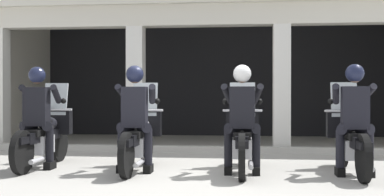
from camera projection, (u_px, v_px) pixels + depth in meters
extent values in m
plane|color=#A8A59E|center=(205.00, 150.00, 10.06)|extent=(80.00, 80.00, 0.00)
cube|color=black|center=(217.00, 82.00, 13.71)|extent=(10.19, 0.24, 3.03)
cube|color=beige|center=(208.00, 15.00, 10.18)|extent=(10.19, 0.36, 0.44)
cube|color=beige|center=(213.00, 14.00, 11.86)|extent=(10.19, 4.09, 0.16)
cube|color=beige|center=(18.00, 80.00, 12.41)|extent=(0.30, 4.09, 3.03)
cube|color=silver|center=(136.00, 88.00, 10.35)|extent=(0.35, 0.36, 2.59)
cube|color=silver|center=(281.00, 88.00, 10.02)|extent=(0.35, 0.36, 2.59)
cube|color=#B7B5AD|center=(206.00, 149.00, 9.70)|extent=(9.79, 0.24, 0.12)
cylinder|color=black|center=(59.00, 143.00, 8.39)|extent=(0.09, 0.64, 0.64)
cylinder|color=black|center=(22.00, 152.00, 7.00)|extent=(0.09, 0.64, 0.64)
cube|color=black|center=(59.00, 131.00, 8.39)|extent=(0.14, 0.44, 0.08)
cube|color=silver|center=(41.00, 144.00, 7.64)|extent=(0.28, 0.44, 0.28)
cube|color=black|center=(42.00, 136.00, 7.69)|extent=(0.18, 1.24, 0.16)
ellipsoid|color=black|center=(48.00, 124.00, 7.91)|extent=(0.26, 0.48, 0.22)
cube|color=black|center=(37.00, 132.00, 7.51)|extent=(0.24, 0.52, 0.10)
cube|color=black|center=(24.00, 140.00, 7.05)|extent=(0.16, 0.48, 0.10)
cylinder|color=silver|center=(58.00, 129.00, 8.33)|extent=(0.05, 0.24, 0.53)
cube|color=black|center=(56.00, 121.00, 8.27)|extent=(0.52, 0.16, 0.44)
sphere|color=silver|center=(58.00, 120.00, 8.36)|extent=(0.18, 0.18, 0.18)
cube|color=silver|center=(56.00, 99.00, 8.24)|extent=(0.40, 0.14, 0.54)
cylinder|color=silver|center=(54.00, 110.00, 8.16)|extent=(0.62, 0.04, 0.04)
cylinder|color=silver|center=(39.00, 160.00, 7.28)|extent=(0.07, 0.55, 0.07)
cube|color=black|center=(37.00, 106.00, 7.49)|extent=(0.36, 0.22, 0.60)
cube|color=#14193F|center=(40.00, 105.00, 7.61)|extent=(0.05, 0.02, 0.32)
sphere|color=#936B51|center=(37.00, 77.00, 7.50)|extent=(0.21, 0.21, 0.21)
sphere|color=#191E38|center=(37.00, 75.00, 7.50)|extent=(0.26, 0.26, 0.26)
cylinder|color=black|center=(46.00, 127.00, 7.49)|extent=(0.26, 0.29, 0.17)
cylinder|color=black|center=(50.00, 144.00, 7.49)|extent=(0.12, 0.12, 0.53)
cube|color=black|center=(50.00, 165.00, 7.50)|extent=(0.11, 0.26, 0.12)
cylinder|color=black|center=(29.00, 126.00, 7.53)|extent=(0.26, 0.29, 0.17)
cylinder|color=black|center=(25.00, 144.00, 7.53)|extent=(0.12, 0.12, 0.53)
cube|color=black|center=(25.00, 165.00, 7.55)|extent=(0.11, 0.26, 0.12)
cylinder|color=black|center=(56.00, 94.00, 7.69)|extent=(0.19, 0.48, 0.31)
sphere|color=black|center=(63.00, 101.00, 7.90)|extent=(0.09, 0.09, 0.09)
cylinder|color=black|center=(29.00, 94.00, 7.74)|extent=(0.19, 0.48, 0.31)
sphere|color=black|center=(33.00, 101.00, 7.95)|extent=(0.09, 0.09, 0.09)
cylinder|color=black|center=(147.00, 145.00, 8.05)|extent=(0.09, 0.64, 0.64)
cylinder|color=black|center=(126.00, 155.00, 6.66)|extent=(0.09, 0.64, 0.64)
cube|color=black|center=(147.00, 132.00, 8.05)|extent=(0.14, 0.44, 0.08)
cube|color=silver|center=(137.00, 147.00, 7.31)|extent=(0.28, 0.44, 0.28)
cube|color=black|center=(138.00, 138.00, 7.35)|extent=(0.18, 1.24, 0.16)
ellipsoid|color=#B2B2B7|center=(141.00, 125.00, 7.57)|extent=(0.26, 0.48, 0.22)
cube|color=black|center=(135.00, 134.00, 7.18)|extent=(0.24, 0.52, 0.10)
cube|color=black|center=(127.00, 142.00, 6.72)|extent=(0.16, 0.48, 0.10)
cylinder|color=silver|center=(146.00, 131.00, 7.99)|extent=(0.05, 0.24, 0.53)
cube|color=black|center=(145.00, 122.00, 7.93)|extent=(0.52, 0.16, 0.44)
sphere|color=silver|center=(147.00, 121.00, 8.03)|extent=(0.18, 0.18, 0.18)
cube|color=silver|center=(145.00, 99.00, 7.91)|extent=(0.40, 0.14, 0.54)
cylinder|color=silver|center=(144.00, 110.00, 7.83)|extent=(0.62, 0.04, 0.04)
cylinder|color=silver|center=(140.00, 163.00, 6.95)|extent=(0.07, 0.55, 0.07)
cube|color=black|center=(135.00, 107.00, 7.15)|extent=(0.36, 0.22, 0.60)
cube|color=black|center=(136.00, 106.00, 7.27)|extent=(0.05, 0.02, 0.32)
sphere|color=#936B51|center=(135.00, 76.00, 7.17)|extent=(0.21, 0.21, 0.21)
sphere|color=#191E38|center=(135.00, 74.00, 7.17)|extent=(0.26, 0.26, 0.26)
cylinder|color=black|center=(144.00, 128.00, 7.16)|extent=(0.26, 0.29, 0.17)
cylinder|color=black|center=(148.00, 147.00, 7.16)|extent=(0.12, 0.12, 0.53)
cube|color=black|center=(148.00, 169.00, 7.17)|extent=(0.11, 0.26, 0.12)
cylinder|color=black|center=(126.00, 128.00, 7.19)|extent=(0.26, 0.29, 0.17)
cylinder|color=black|center=(122.00, 146.00, 7.20)|extent=(0.12, 0.12, 0.53)
cube|color=black|center=(122.00, 168.00, 7.21)|extent=(0.11, 0.26, 0.12)
cylinder|color=black|center=(152.00, 94.00, 7.36)|extent=(0.19, 0.48, 0.31)
sphere|color=black|center=(157.00, 101.00, 7.56)|extent=(0.09, 0.09, 0.09)
cylinder|color=black|center=(124.00, 94.00, 7.40)|extent=(0.19, 0.48, 0.31)
sphere|color=black|center=(125.00, 101.00, 7.62)|extent=(0.09, 0.09, 0.09)
cylinder|color=black|center=(242.00, 146.00, 7.88)|extent=(0.09, 0.64, 0.64)
cylinder|color=black|center=(242.00, 157.00, 6.49)|extent=(0.09, 0.64, 0.64)
cube|color=black|center=(242.00, 133.00, 7.88)|extent=(0.14, 0.44, 0.08)
cube|color=silver|center=(242.00, 148.00, 7.13)|extent=(0.28, 0.44, 0.28)
cube|color=black|center=(242.00, 139.00, 7.18)|extent=(0.18, 1.24, 0.16)
ellipsoid|color=#1E2338|center=(242.00, 126.00, 7.40)|extent=(0.26, 0.48, 0.22)
cube|color=black|center=(242.00, 135.00, 7.00)|extent=(0.24, 0.52, 0.10)
cube|color=black|center=(242.00, 143.00, 6.54)|extent=(0.16, 0.48, 0.10)
cylinder|color=silver|center=(242.00, 131.00, 7.82)|extent=(0.05, 0.24, 0.53)
cube|color=black|center=(242.00, 123.00, 7.75)|extent=(0.52, 0.16, 0.44)
sphere|color=silver|center=(242.00, 121.00, 7.85)|extent=(0.18, 0.18, 0.18)
cube|color=silver|center=(242.00, 99.00, 7.73)|extent=(0.40, 0.14, 0.54)
cylinder|color=silver|center=(242.00, 111.00, 7.65)|extent=(0.62, 0.04, 0.04)
cylinder|color=silver|center=(251.00, 165.00, 6.77)|extent=(0.07, 0.55, 0.07)
cube|color=black|center=(242.00, 107.00, 6.98)|extent=(0.36, 0.22, 0.60)
cube|color=black|center=(242.00, 106.00, 7.10)|extent=(0.05, 0.02, 0.32)
sphere|color=tan|center=(242.00, 76.00, 6.99)|extent=(0.21, 0.21, 0.21)
sphere|color=silver|center=(242.00, 74.00, 6.99)|extent=(0.26, 0.26, 0.26)
cylinder|color=black|center=(252.00, 129.00, 6.98)|extent=(0.26, 0.29, 0.17)
cylinder|color=black|center=(256.00, 148.00, 6.98)|extent=(0.12, 0.12, 0.53)
cube|color=black|center=(256.00, 171.00, 6.99)|extent=(0.11, 0.26, 0.12)
cylinder|color=black|center=(232.00, 129.00, 7.01)|extent=(0.26, 0.29, 0.17)
cylinder|color=black|center=(228.00, 148.00, 7.02)|extent=(0.12, 0.12, 0.53)
cube|color=black|center=(228.00, 170.00, 7.04)|extent=(0.11, 0.26, 0.12)
cylinder|color=black|center=(257.00, 94.00, 7.18)|extent=(0.19, 0.48, 0.31)
sphere|color=black|center=(259.00, 101.00, 7.39)|extent=(0.09, 0.09, 0.09)
cylinder|color=black|center=(227.00, 94.00, 7.23)|extent=(0.19, 0.48, 0.31)
sphere|color=black|center=(225.00, 101.00, 7.44)|extent=(0.09, 0.09, 0.09)
cylinder|color=black|center=(342.00, 147.00, 7.72)|extent=(0.09, 0.64, 0.64)
cylinder|color=black|center=(364.00, 159.00, 6.33)|extent=(0.09, 0.64, 0.64)
cube|color=black|center=(342.00, 134.00, 7.72)|extent=(0.14, 0.44, 0.08)
cube|color=silver|center=(353.00, 149.00, 6.97)|extent=(0.28, 0.44, 0.28)
cube|color=black|center=(352.00, 140.00, 7.02)|extent=(0.18, 1.24, 0.16)
ellipsoid|color=black|center=(349.00, 126.00, 7.24)|extent=(0.26, 0.48, 0.22)
cube|color=black|center=(355.00, 136.00, 6.84)|extent=(0.24, 0.52, 0.10)
cube|color=black|center=(362.00, 145.00, 6.39)|extent=(0.16, 0.48, 0.10)
cylinder|color=silver|center=(343.00, 132.00, 7.66)|extent=(0.05, 0.24, 0.53)
cube|color=black|center=(344.00, 124.00, 7.60)|extent=(0.52, 0.16, 0.44)
sphere|color=silver|center=(342.00, 122.00, 7.70)|extent=(0.18, 0.18, 0.18)
cube|color=silver|center=(344.00, 100.00, 7.57)|extent=(0.40, 0.14, 0.54)
cylinder|color=silver|center=(345.00, 111.00, 7.50)|extent=(0.62, 0.04, 0.04)
cylinder|color=silver|center=(367.00, 166.00, 6.62)|extent=(0.07, 0.55, 0.07)
cube|color=black|center=(355.00, 108.00, 6.82)|extent=(0.36, 0.22, 0.60)
cube|color=#591414|center=(353.00, 106.00, 6.94)|extent=(0.05, 0.02, 0.32)
sphere|color=tan|center=(355.00, 75.00, 6.84)|extent=(0.21, 0.21, 0.21)
sphere|color=#191E38|center=(355.00, 73.00, 6.84)|extent=(0.26, 0.26, 0.26)
cylinder|color=black|center=(365.00, 130.00, 6.83)|extent=(0.26, 0.29, 0.17)
cylinder|color=black|center=(369.00, 149.00, 6.82)|extent=(0.12, 0.12, 0.53)
cube|color=black|center=(369.00, 172.00, 6.84)|extent=(0.11, 0.26, 0.12)
cylinder|color=black|center=(344.00, 130.00, 6.86)|extent=(0.26, 0.29, 0.17)
cylinder|color=black|center=(340.00, 149.00, 6.87)|extent=(0.12, 0.12, 0.53)
cube|color=black|center=(340.00, 172.00, 6.88)|extent=(0.11, 0.26, 0.12)
cylinder|color=black|center=(367.00, 94.00, 7.02)|extent=(0.19, 0.48, 0.31)
sphere|color=black|center=(366.00, 102.00, 7.23)|extent=(0.09, 0.09, 0.09)
cylinder|color=black|center=(336.00, 94.00, 7.07)|extent=(0.19, 0.48, 0.31)
sphere|color=black|center=(331.00, 101.00, 7.29)|extent=(0.09, 0.09, 0.09)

